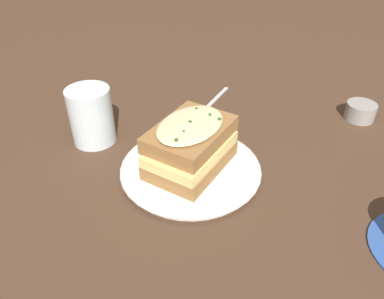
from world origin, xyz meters
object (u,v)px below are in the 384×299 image
Objects in this scene: dinner_plate at (192,169)px; spoon at (203,110)px; condiment_pot at (360,111)px; water_glass at (91,116)px; sandwich at (191,146)px.

dinner_plate is 0.20m from spoon.
water_glass is at bearing 5.78° from condiment_pot.
spoon is at bearing -99.06° from dinner_plate.
condiment_pot is (-0.31, 0.04, 0.01)m from spoon.
spoon is (-0.20, -0.09, -0.05)m from water_glass.
spoon is at bearing -99.55° from sandwich.
condiment_pot reaches higher than dinner_plate.
water_glass reaches higher than spoon.
spoon is at bearing -155.45° from water_glass.
dinner_plate is 1.30× the size of sandwich.
water_glass reaches higher than dinner_plate.
sandwich reaches higher than dinner_plate.
dinner_plate is 2.23× the size of water_glass.
condiment_pot is at bearing -157.13° from spoon.
dinner_plate is at bearing 24.73° from condiment_pot.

